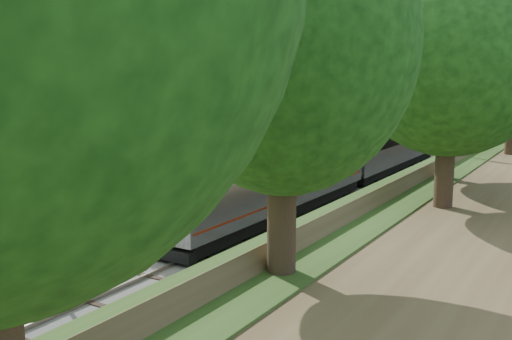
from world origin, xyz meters
The scene contains 11 objects.
ground centered at (0.00, 0.00, 0.00)m, with size 320.00×320.00×0.00m, color #2D4C19.
trackbed centered at (2.00, 60.00, 0.07)m, with size 9.50×170.00×0.28m.
platform centered at (-5.20, 16.00, 0.19)m, with size 6.40×68.00×0.38m, color gray.
yellow_stripe centered at (-2.35, 16.00, 0.39)m, with size 0.55×68.00×0.01m, color gold.
station_building centered at (-14.00, 30.00, 4.09)m, with size 8.60×6.60×8.00m.
signal_gantry centered at (2.47, 54.99, 4.82)m, with size 8.40×0.38×6.20m.
trees_behind_platform centered at (-11.17, 20.67, 4.53)m, with size 7.82×53.32×7.21m.
train centered at (0.00, 57.28, 2.35)m, with size 3.12×103.64×4.58m.
lamppost_far centered at (-3.69, 9.56, 2.56)m, with size 0.48×0.48×4.87m.
signal_platform centered at (-2.90, 2.78, 3.60)m, with size 0.31×0.24×5.24m.
signal_farside centered at (6.20, 25.03, 4.30)m, with size 0.38×0.30×6.84m.
Camera 1 is at (15.18, -10.76, 7.72)m, focal length 40.00 mm.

